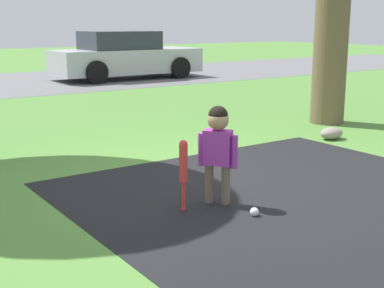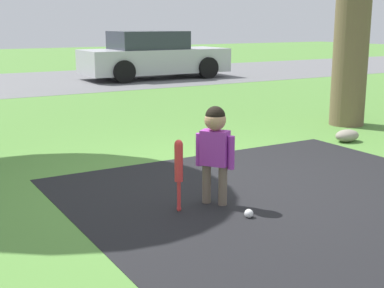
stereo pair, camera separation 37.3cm
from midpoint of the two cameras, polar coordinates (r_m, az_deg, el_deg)
ground_plane at (r=5.59m, az=0.90°, el=-3.82°), size 60.00×60.00×0.00m
child at (r=4.71m, az=0.51°, el=0.31°), size 0.25×0.31×0.89m
baseball_bat at (r=4.56m, az=-3.27°, el=-2.33°), size 0.07×0.07×0.63m
sports_ball at (r=4.56m, az=4.33°, el=-7.27°), size 0.08×0.08×0.08m
parked_car at (r=15.75m, az=-7.84°, el=9.23°), size 4.26×1.90×1.36m
edging_rock at (r=7.68m, az=13.32°, el=1.10°), size 0.36×0.25×0.17m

